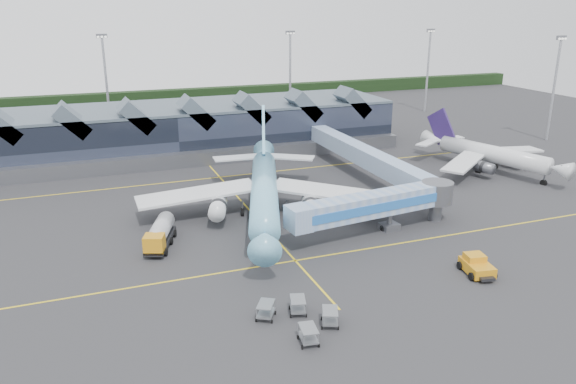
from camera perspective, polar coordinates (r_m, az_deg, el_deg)
name	(u,v)px	position (r m, az deg, el deg)	size (l,w,h in m)	color
ground	(273,236)	(73.17, -1.56, -4.47)	(260.00, 260.00, 0.00)	#28282B
taxi_stripes	(250,211)	(82.02, -3.86, -1.91)	(120.00, 60.00, 0.01)	yellow
tree_line_far	(153,97)	(177.08, -13.56, 9.35)	(260.00, 4.00, 4.00)	black
terminal	(170,130)	(114.78, -11.88, 6.19)	(90.00, 22.25, 12.52)	black
light_masts	(268,77)	(134.56, -2.00, 11.61)	(132.40, 42.56, 22.45)	#9C9EA5
main_airliner	(264,188)	(79.16, -2.43, 0.39)	(34.75, 40.94, 13.50)	#69B2D5
regional_jet	(488,153)	(107.31, 19.65, 3.75)	(26.09, 29.15, 10.18)	silver
jet_bridge	(384,204)	(74.28, 9.73, -1.16)	(25.17, 6.43, 5.64)	#7B9CCD
fuel_truck	(161,232)	(71.50, -12.82, -3.99)	(5.15, 9.21, 3.12)	black
pushback_tug	(477,266)	(66.34, 18.62, -7.13)	(3.60, 5.01, 2.07)	orange
baggage_carts	(300,316)	(53.71, 1.26, -12.48)	(7.54, 7.83, 1.56)	gray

